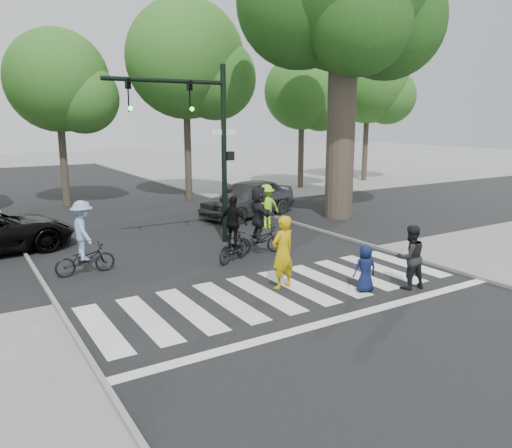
{
  "coord_description": "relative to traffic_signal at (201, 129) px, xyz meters",
  "views": [
    {
      "loc": [
        -6.82,
        -8.86,
        4.27
      ],
      "look_at": [
        0.5,
        3.0,
        1.3
      ],
      "focal_mm": 35.0,
      "sensor_mm": 36.0,
      "label": 1
    }
  ],
  "objects": [
    {
      "name": "bg_tree_4",
      "position": [
        11.88,
        9.93,
        1.73
      ],
      "size": [
        4.83,
        4.6,
        8.15
      ],
      "color": "brown",
      "rests_on": "ground"
    },
    {
      "name": "curb_left",
      "position": [
        -5.4,
        -1.2,
        -3.85
      ],
      "size": [
        0.1,
        70.0,
        0.1
      ],
      "primitive_type": "cube",
      "color": "gray",
      "rests_on": "ground"
    },
    {
      "name": "road_cross",
      "position": [
        -0.35,
        1.8,
        -3.89
      ],
      "size": [
        70.0,
        10.0,
        0.01
      ],
      "primitive_type": "cube",
      "color": "black",
      "rests_on": "ground"
    },
    {
      "name": "pedestrian_woman",
      "position": [
        -0.21,
        -5.07,
        -2.95
      ],
      "size": [
        0.76,
        0.56,
        1.89
      ],
      "primitive_type": "imported",
      "rotation": [
        0.0,
        0.0,
        3.31
      ],
      "color": "#C5A10A",
      "rests_on": "ground"
    },
    {
      "name": "bystander_dark",
      "position": [
        1.76,
        1.44,
        -2.97
      ],
      "size": [
        0.81,
        0.74,
        1.86
      ],
      "primitive_type": "imported",
      "rotation": [
        0.0,
        0.0,
        2.57
      ],
      "color": "black",
      "rests_on": "ground"
    },
    {
      "name": "bystander_hivis",
      "position": [
        3.29,
        1.12,
        -3.03
      ],
      "size": [
        1.16,
        0.72,
        1.74
      ],
      "primitive_type": "imported",
      "rotation": [
        0.0,
        0.0,
        3.08
      ],
      "color": "#90EC23",
      "rests_on": "ground"
    },
    {
      "name": "road_stem",
      "position": [
        -0.35,
        -1.2,
        -3.9
      ],
      "size": [
        10.0,
        70.0,
        0.01
      ],
      "primitive_type": "cube",
      "color": "black",
      "rests_on": "ground"
    },
    {
      "name": "car_grey",
      "position": [
        3.95,
        3.62,
        -3.08
      ],
      "size": [
        5.19,
        3.35,
        1.64
      ],
      "primitive_type": "imported",
      "rotation": [
        0.0,
        0.0,
        -1.25
      ],
      "color": "#3B3C40",
      "rests_on": "ground"
    },
    {
      "name": "traffic_signal",
      "position": [
        0.0,
        0.0,
        0.0
      ],
      "size": [
        4.45,
        0.29,
        6.0
      ],
      "color": "black",
      "rests_on": "ground"
    },
    {
      "name": "ground",
      "position": [
        -0.35,
        -6.2,
        -3.9
      ],
      "size": [
        120.0,
        120.0,
        0.0
      ],
      "primitive_type": "plane",
      "color": "gray",
      "rests_on": "ground"
    },
    {
      "name": "cyclist_right",
      "position": [
        1.03,
        -1.94,
        -2.92
      ],
      "size": [
        1.81,
        1.68,
        2.19
      ],
      "color": "black",
      "rests_on": "ground"
    },
    {
      "name": "cyclist_left",
      "position": [
        -4.22,
        -1.23,
        -3.0
      ],
      "size": [
        1.66,
        1.09,
        2.08
      ],
      "color": "black",
      "rests_on": "ground"
    },
    {
      "name": "crosswalk",
      "position": [
        -0.35,
        -5.54,
        -3.89
      ],
      "size": [
        10.0,
        3.85,
        0.01
      ],
      "color": "silver",
      "rests_on": "ground"
    },
    {
      "name": "bg_tree_2",
      "position": [
        -2.11,
        10.42,
        1.88
      ],
      "size": [
        5.04,
        4.8,
        8.4
      ],
      "color": "brown",
      "rests_on": "ground"
    },
    {
      "name": "cyclist_mid",
      "position": [
        -0.1,
        -2.32,
        -3.08
      ],
      "size": [
        1.56,
        1.09,
        2.0
      ],
      "color": "black",
      "rests_on": "ground"
    },
    {
      "name": "bg_tree_5",
      "position": [
        17.92,
        10.5,
        2.46
      ],
      "size": [
        5.67,
        5.4,
        9.3
      ],
      "color": "brown",
      "rests_on": "ground"
    },
    {
      "name": "bg_tree_3",
      "position": [
        3.95,
        9.07,
        3.04
      ],
      "size": [
        6.3,
        6.0,
        10.2
      ],
      "color": "brown",
      "rests_on": "ground"
    },
    {
      "name": "pedestrian_adult",
      "position": [
        2.52,
        -6.77,
        -3.07
      ],
      "size": [
        0.92,
        0.78,
        1.65
      ],
      "primitive_type": "imported",
      "rotation": [
        0.0,
        0.0,
        2.93
      ],
      "color": "black",
      "rests_on": "ground"
    },
    {
      "name": "curb_right",
      "position": [
        4.7,
        -1.2,
        -3.85
      ],
      "size": [
        0.1,
        70.0,
        0.1
      ],
      "primitive_type": "cube",
      "color": "gray",
      "rests_on": "ground"
    },
    {
      "name": "pedestrian_child",
      "position": [
        1.39,
        -6.36,
        -3.3
      ],
      "size": [
        0.67,
        0.52,
        1.2
      ],
      "primitive_type": "imported",
      "rotation": [
        0.0,
        0.0,
        2.87
      ],
      "color": "#0F193E",
      "rests_on": "ground"
    }
  ]
}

